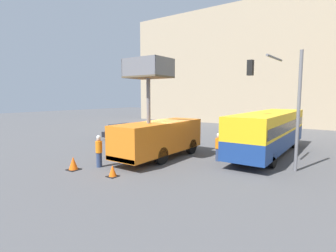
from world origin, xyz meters
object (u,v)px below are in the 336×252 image
object	(u,v)px
utility_truck	(159,135)
parked_car_curbside	(124,131)
city_bus	(269,129)
traffic_light_pole	(281,92)
road_worker_near_truck	(99,151)
traffic_cone_mid_road	(113,171)
road_worker_directing	(218,147)
traffic_cone_near_truck	(73,164)

from	to	relation	value
utility_truck	parked_car_curbside	distance (m)	9.44
city_bus	traffic_light_pole	size ratio (longest dim) A/B	1.76
city_bus	road_worker_near_truck	size ratio (longest dim) A/B	6.16
city_bus	traffic_cone_mid_road	xyz separation A→B (m)	(-5.14, -10.05, -1.50)
utility_truck	traffic_cone_mid_road	distance (m)	4.71
road_worker_directing	traffic_cone_mid_road	xyz separation A→B (m)	(-3.04, -6.16, -0.60)
traffic_light_pole	parked_car_curbside	distance (m)	15.69
traffic_cone_near_truck	utility_truck	bearing A→B (deg)	64.67
traffic_cone_near_truck	traffic_cone_mid_road	bearing A→B (deg)	8.07
utility_truck	road_worker_near_truck	world-z (taller)	utility_truck
utility_truck	traffic_light_pole	distance (m)	7.76
traffic_light_pole	parked_car_curbside	world-z (taller)	traffic_light_pole
traffic_cone_near_truck	parked_car_curbside	distance (m)	11.35
traffic_cone_near_truck	road_worker_near_truck	bearing A→B (deg)	59.89
traffic_light_pole	traffic_cone_mid_road	world-z (taller)	traffic_light_pole
road_worker_near_truck	traffic_cone_mid_road	size ratio (longest dim) A/B	3.05
city_bus	road_worker_near_truck	world-z (taller)	city_bus
road_worker_near_truck	traffic_cone_near_truck	world-z (taller)	road_worker_near_truck
city_bus	parked_car_curbside	xyz separation A→B (m)	(-13.59, -0.63, -1.07)
road_worker_near_truck	parked_car_curbside	xyz separation A→B (m)	(-6.42, 8.57, -0.22)
traffic_light_pole	traffic_cone_near_truck	xyz separation A→B (m)	(-9.29, -6.91, -3.98)
city_bus	road_worker_directing	xyz separation A→B (m)	(-2.10, -3.89, -0.89)
road_worker_near_truck	parked_car_curbside	size ratio (longest dim) A/B	0.43
traffic_cone_mid_road	parked_car_curbside	bearing A→B (deg)	131.89
traffic_cone_near_truck	traffic_cone_mid_road	xyz separation A→B (m)	(2.74, 0.39, -0.07)
traffic_cone_near_truck	parked_car_curbside	bearing A→B (deg)	120.20
traffic_cone_mid_road	parked_car_curbside	world-z (taller)	parked_car_curbside
traffic_light_pole	traffic_cone_near_truck	size ratio (longest dim) A/B	8.69
city_bus	traffic_cone_mid_road	bearing A→B (deg)	148.84
road_worker_directing	parked_car_curbside	size ratio (longest dim) A/B	0.41
utility_truck	road_worker_directing	size ratio (longest dim) A/B	4.05
traffic_light_pole	traffic_cone_near_truck	distance (m)	12.24
utility_truck	traffic_cone_near_truck	xyz separation A→B (m)	(-2.32, -4.90, -1.23)
traffic_cone_near_truck	traffic_cone_mid_road	distance (m)	2.77
traffic_light_pole	city_bus	bearing A→B (deg)	111.73
city_bus	traffic_cone_near_truck	distance (m)	13.16
road_worker_near_truck	traffic_cone_mid_road	world-z (taller)	road_worker_near_truck
utility_truck	traffic_cone_near_truck	bearing A→B (deg)	-115.33
parked_car_curbside	city_bus	bearing A→B (deg)	2.68
road_worker_directing	parked_car_curbside	xyz separation A→B (m)	(-11.48, 3.26, -0.17)
road_worker_near_truck	road_worker_directing	xyz separation A→B (m)	(5.06, 5.31, -0.05)
road_worker_near_truck	parked_car_curbside	world-z (taller)	road_worker_near_truck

